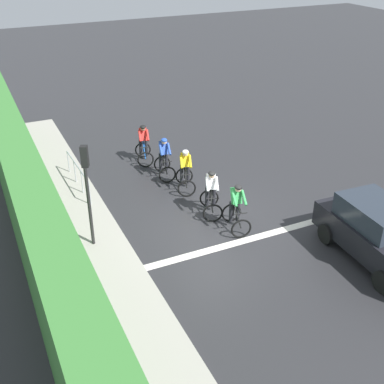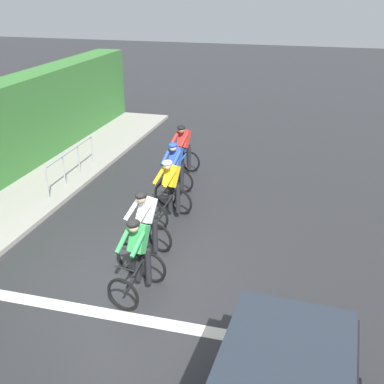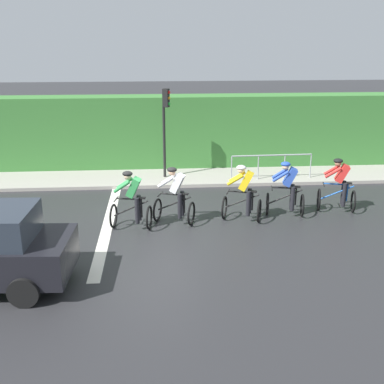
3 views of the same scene
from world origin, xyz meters
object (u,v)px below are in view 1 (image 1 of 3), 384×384
cyclist_fourth (211,193)px  pedestrian_railing_kerbside (78,172)px  cyclist_mid (185,171)px  traffic_light_near_crossing (87,182)px  car_black (378,233)px  cyclist_trailing (236,208)px  cyclist_lead (144,144)px  cyclist_second (164,158)px

cyclist_fourth → pedestrian_railing_kerbside: 5.17m
cyclist_mid → traffic_light_near_crossing: traffic_light_near_crossing is taller
car_black → cyclist_fourth: bearing=126.7°
cyclist_mid → cyclist_trailing: (0.36, -3.17, 0.00)m
cyclist_mid → pedestrian_railing_kerbside: bearing=155.2°
cyclist_trailing → traffic_light_near_crossing: traffic_light_near_crossing is taller
cyclist_trailing → traffic_light_near_crossing: bearing=167.0°
cyclist_trailing → traffic_light_near_crossing: size_ratio=0.50×
cyclist_trailing → car_black: car_black is taller
cyclist_lead → cyclist_second: (0.24, -1.65, 0.00)m
cyclist_trailing → cyclist_second: bearing=98.2°
cyclist_second → cyclist_mid: 1.38m
cyclist_lead → traffic_light_near_crossing: traffic_light_near_crossing is taller
cyclist_trailing → car_black: bearing=-46.8°
cyclist_fourth → pedestrian_railing_kerbside: size_ratio=0.56×
cyclist_fourth → car_black: bearing=-53.3°
cyclist_lead → cyclist_trailing: same height
cyclist_fourth → cyclist_trailing: same height
cyclist_fourth → cyclist_trailing: (0.29, -1.21, 0.00)m
cyclist_second → cyclist_mid: (0.29, -1.35, 0.00)m
pedestrian_railing_kerbside → cyclist_mid: bearing=-24.8°
cyclist_trailing → car_black: (2.95, -3.14, 0.08)m
traffic_light_near_crossing → cyclist_mid: bearing=27.7°
cyclist_second → cyclist_trailing: bearing=-81.8°
pedestrian_railing_kerbside → car_black: bearing=-49.1°
car_black → pedestrian_railing_kerbside: size_ratio=1.41×
cyclist_lead → cyclist_mid: size_ratio=1.00×
cyclist_mid → car_black: 7.13m
traffic_light_near_crossing → cyclist_second: bearing=42.6°
cyclist_second → cyclist_fourth: size_ratio=1.00×
cyclist_fourth → traffic_light_near_crossing: bearing=-177.5°
cyclist_mid → traffic_light_near_crossing: (-4.09, -2.15, 1.43)m
cyclist_trailing → cyclist_lead: bearing=98.2°
traffic_light_near_crossing → pedestrian_railing_kerbside: bearing=82.8°
traffic_light_near_crossing → pedestrian_railing_kerbside: (0.48, 3.81, -1.46)m
cyclist_mid → car_black: bearing=-62.3°
cyclist_lead → cyclist_second: bearing=-81.6°
cyclist_trailing → car_black: size_ratio=0.40×
cyclist_trailing → pedestrian_railing_kerbside: cyclist_trailing is taller
cyclist_fourth → traffic_light_near_crossing: (-4.16, -0.18, 1.43)m
car_black → cyclist_trailing: bearing=133.2°
traffic_light_near_crossing → pedestrian_railing_kerbside: size_ratio=1.12×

